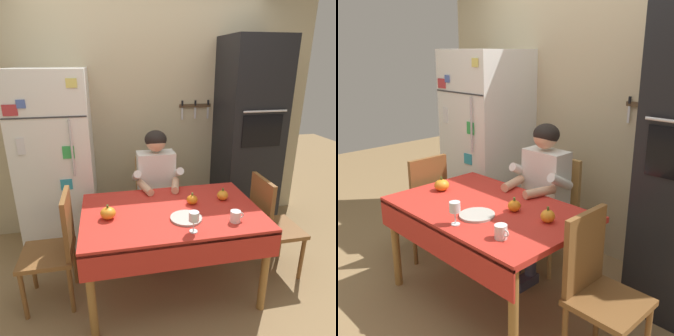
{
  "view_description": "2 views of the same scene",
  "coord_description": "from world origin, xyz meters",
  "views": [
    {
      "loc": [
        -0.47,
        -2.0,
        1.86
      ],
      "look_at": [
        0.01,
        0.27,
        1.03
      ],
      "focal_mm": 32.37,
      "sensor_mm": 36.0,
      "label": 1
    },
    {
      "loc": [
        1.96,
        -1.64,
        1.81
      ],
      "look_at": [
        0.05,
        0.23,
        1.01
      ],
      "focal_mm": 42.83,
      "sensor_mm": 36.0,
      "label": 2
    }
  ],
  "objects": [
    {
      "name": "chair_behind_person",
      "position": [
        -0.01,
        0.87,
        0.51
      ],
      "size": [
        0.4,
        0.4,
        0.93
      ],
      "color": "tan",
      "rests_on": "ground"
    },
    {
      "name": "ground_plane",
      "position": [
        0.0,
        0.0,
        0.0
      ],
      "size": [
        10.0,
        10.0,
        0.0
      ],
      "primitive_type": "plane",
      "color": "#93754C",
      "rests_on": "ground"
    },
    {
      "name": "back_wall_assembly",
      "position": [
        0.05,
        1.35,
        1.3
      ],
      "size": [
        3.7,
        0.13,
        2.6
      ],
      "color": "#BCAD89",
      "rests_on": "ground"
    },
    {
      "name": "seated_person",
      "position": [
        -0.01,
        0.68,
        0.74
      ],
      "size": [
        0.47,
        0.55,
        1.25
      ],
      "color": "#38384C",
      "rests_on": "ground"
    },
    {
      "name": "coffee_mug",
      "position": [
        0.42,
        -0.17,
        0.78
      ],
      "size": [
        0.1,
        0.08,
        0.09
      ],
      "color": "white",
      "rests_on": "dining_table"
    },
    {
      "name": "pumpkin_large",
      "position": [
        -0.49,
        0.06,
        0.79
      ],
      "size": [
        0.11,
        0.11,
        0.11
      ],
      "color": "orange",
      "rests_on": "dining_table"
    },
    {
      "name": "chair_right_side",
      "position": [
        0.9,
        0.13,
        0.51
      ],
      "size": [
        0.4,
        0.4,
        0.93
      ],
      "color": "brown",
      "rests_on": "ground"
    },
    {
      "name": "chair_left_side",
      "position": [
        -0.9,
        0.15,
        0.51
      ],
      "size": [
        0.4,
        0.4,
        0.93
      ],
      "color": "brown",
      "rests_on": "ground"
    },
    {
      "name": "wine_glass",
      "position": [
        0.08,
        -0.25,
        0.85
      ],
      "size": [
        0.07,
        0.07,
        0.15
      ],
      "color": "white",
      "rests_on": "dining_table"
    },
    {
      "name": "refrigerator",
      "position": [
        -0.95,
        0.96,
        0.9
      ],
      "size": [
        0.68,
        0.71,
        1.8
      ],
      "color": "white",
      "rests_on": "ground"
    },
    {
      "name": "dining_table",
      "position": [
        0.0,
        0.08,
        0.66
      ],
      "size": [
        1.4,
        0.9,
        0.74
      ],
      "color": "#9E6B33",
      "rests_on": "ground"
    },
    {
      "name": "pumpkin_small",
      "position": [
        0.47,
        0.2,
        0.78
      ],
      "size": [
        0.09,
        0.09,
        0.11
      ],
      "color": "orange",
      "rests_on": "dining_table"
    },
    {
      "name": "pumpkin_medium",
      "position": [
        0.19,
        0.17,
        0.78
      ],
      "size": [
        0.09,
        0.09,
        0.1
      ],
      "color": "orange",
      "rests_on": "dining_table"
    },
    {
      "name": "serving_tray",
      "position": [
        0.08,
        -0.06,
        0.75
      ],
      "size": [
        0.24,
        0.24,
        0.02
      ],
      "primitive_type": "cylinder",
      "color": "#B7B2A8",
      "rests_on": "dining_table"
    }
  ]
}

